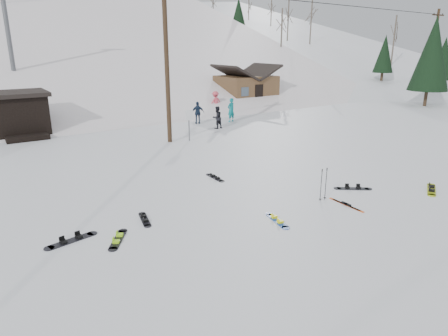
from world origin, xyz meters
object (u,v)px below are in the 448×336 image
utility_pole (167,61)px  cabin (246,89)px  hero_skis (346,205)px  hero_snowboard (277,220)px

utility_pole → cabin: utility_pole is taller
hero_skis → cabin: bearing=64.0°
utility_pole → hero_snowboard: bearing=-99.4°
cabin → hero_skis: bearing=-118.3°
utility_pole → hero_skis: utility_pole is taller
utility_pole → cabin: (13.00, 10.00, -3.20)m
utility_pole → hero_skis: (0.97, -12.39, -4.66)m
cabin → hero_snowboard: cabin is taller
cabin → hero_snowboard: size_ratio=3.94×
utility_pole → hero_skis: size_ratio=5.68×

